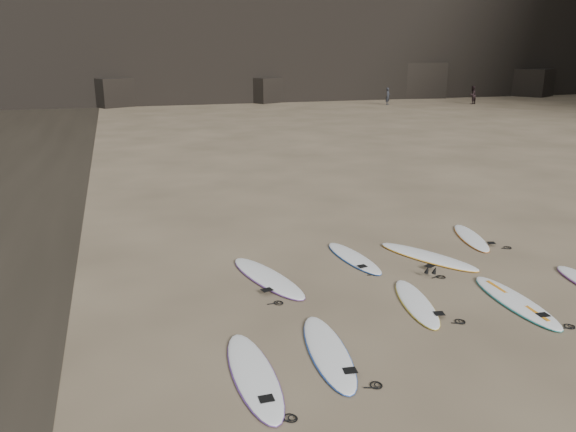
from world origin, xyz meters
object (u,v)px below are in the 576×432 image
Objects in this scene: surfboard_2 at (416,302)px; surfboard_8 at (471,237)px; surfboard_7 at (428,256)px; person_a at (388,96)px; surfboard_6 at (354,258)px; surfboard_1 at (328,351)px; surfboard_5 at (267,277)px; surfboard_0 at (254,374)px; person_b at (472,95)px; surfboard_3 at (515,301)px.

surfboard_2 and surfboard_8 have the same top height.
surfboard_7 is 40.20m from person_a.
surfboard_1 is at bearing -125.02° from surfboard_6.
surfboard_2 is 0.84× the size of surfboard_7.
surfboard_1 is 3.35m from surfboard_5.
person_b is (30.35, 38.32, 0.78)m from surfboard_0.
surfboard_8 is 1.38× the size of person_b.
person_b is (26.83, 34.10, 0.79)m from surfboard_6.
surfboard_3 is 1.14× the size of surfboard_8.
surfboard_2 is at bearing 31.78° from person_b.
surfboard_7 reaches higher than surfboard_2.
surfboard_5 is at bearing 152.03° from surfboard_2.
surfboard_0 is at bearing 29.33° from person_b.
surfboard_6 is at bearing 67.99° from surfboard_1.
surfboard_7 reaches higher than surfboard_6.
surfboard_2 is 2.68m from surfboard_6.
surfboard_6 is (2.17, 3.92, -0.00)m from surfboard_1.
person_b is at bearing 59.60° from surfboard_1.
person_b reaches higher than surfboard_6.
surfboard_7 is (4.06, 0.12, -0.00)m from surfboard_5.
person_a is at bearing 69.07° from surfboard_3.
surfboard_1 is 45.05m from person_a.
surfboard_3 is 1.11× the size of surfboard_6.
surfboard_7 is at bearing -14.06° from surfboard_5.
surfboard_1 is at bearing -160.53° from person_a.
surfboard_1 is at bearing -126.81° from surfboard_8.
person_b is at bearing 71.33° from surfboard_8.
surfboard_2 is 1.99m from surfboard_3.
surfboard_1 is 7.26m from surfboard_8.
person_b reaches higher than surfboard_3.
surfboard_7 is (1.75, -0.46, 0.01)m from surfboard_6.
surfboard_2 is 1.36× the size of person_b.
surfboard_2 is at bearing 34.82° from surfboard_1.
surfboard_0 is at bearing -135.88° from surfboard_6.
surfboard_7 is 2.08m from surfboard_8.
surfboard_0 is at bearing -171.95° from surfboard_7.
surfboard_7 is (3.92, 3.46, 0.00)m from surfboard_1.
surfboard_0 reaches higher than surfboard_1.
surfboard_1 is 4.48m from surfboard_6.
surfboard_3 is at bearing 16.34° from surfboard_1.
person_b reaches higher than person_a.
surfboard_8 is 40.87m from person_b.
surfboard_2 is (3.70, 1.55, -0.01)m from surfboard_0.
surfboard_0 reaches higher than surfboard_6.
surfboard_5 is at bearing -154.00° from surfboard_8.
person_b reaches higher than surfboard_1.
surfboard_2 is (2.35, 1.24, -0.01)m from surfboard_1.
surfboard_2 is 42.87m from person_a.
person_a reaches higher than surfboard_8.
surfboard_1 is at bearing -139.98° from surfboard_2.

